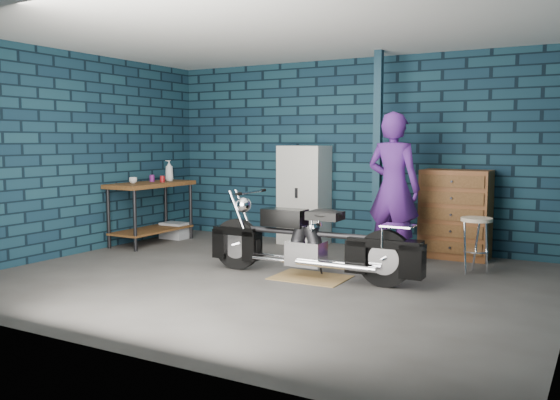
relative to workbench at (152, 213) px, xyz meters
The scene contains 15 objects.
ground 2.95m from the workbench, 23.32° to the right, with size 6.00×6.00×0.00m, color #4A4845.
room_walls 3.11m from the workbench, 12.66° to the right, with size 6.02×5.01×2.71m.
support_post 3.44m from the workbench, 13.83° to the left, with size 0.10×0.10×2.70m, color #122C3A.
workbench is the anchor object (origin of this frame).
drip_mat 3.22m from the workbench, 15.68° to the right, with size 0.82×0.61×0.01m, color olive.
motorcycle 3.19m from the workbench, 15.68° to the right, with size 2.15×0.58×0.95m, color black, non-canonical shape.
person 3.64m from the workbench, ahead, with size 0.69×0.45×1.88m, color #4E2078.
storage_bin 0.60m from the workbench, 87.71° to the left, with size 0.40×0.29×0.25m, color #94969C.
locker 2.28m from the workbench, 28.30° to the left, with size 0.68×0.48×1.45m, color silver.
tool_chest 4.34m from the workbench, 14.35° to the left, with size 0.86×0.48×1.15m, color brown.
shop_stool 4.63m from the workbench, ahead, with size 0.35×0.35×0.65m, color #C1AE92, non-canonical shape.
cup_a 0.58m from the workbench, 109.16° to the right, with size 0.11×0.11×0.09m, color #C1AE92.
mug_purple 0.54m from the workbench, 125.85° to the left, with size 0.07×0.07×0.10m, color #6B1B6F.
mug_red 0.53m from the workbench, 40.14° to the left, with size 0.07×0.07×0.10m, color maroon.
bottle 0.73m from the workbench, 87.26° to the left, with size 0.12×0.12×0.32m, color #94969C.
Camera 1 is at (3.27, -5.54, 1.53)m, focal length 38.00 mm.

